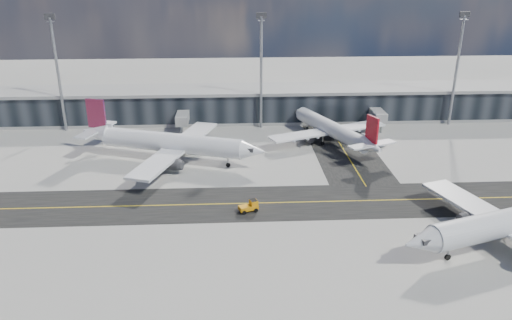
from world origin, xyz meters
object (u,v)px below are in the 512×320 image
at_px(airliner_af, 169,143).
at_px(airliner_redtail, 332,129).
at_px(service_van, 374,141).
at_px(baggage_tug, 250,206).

relative_size(airliner_af, airliner_redtail, 1.19).
bearing_deg(service_van, baggage_tug, -170.31).
bearing_deg(airliner_af, service_van, 118.81).
bearing_deg(airliner_redtail, baggage_tug, -143.67).
distance_m(baggage_tug, service_van, 44.82).
bearing_deg(airliner_af, baggage_tug, 52.45).
height_order(airliner_redtail, baggage_tug, airliner_redtail).
xyz_separation_m(airliner_redtail, service_van, (9.85, -1.06, -2.65)).
height_order(airliner_af, airliner_redtail, airliner_af).
height_order(airliner_af, baggage_tug, airliner_af).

